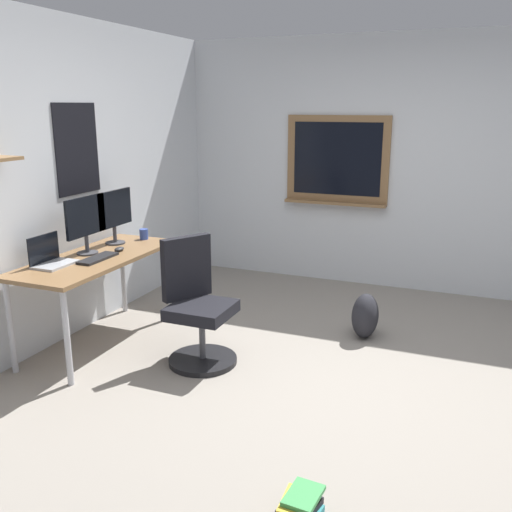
{
  "coord_description": "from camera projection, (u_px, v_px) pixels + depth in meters",
  "views": [
    {
      "loc": [
        -3.52,
        -0.76,
        1.9
      ],
      "look_at": [
        0.1,
        0.72,
        0.85
      ],
      "focal_mm": 39.54,
      "sensor_mm": 36.0,
      "label": 1
    }
  ],
  "objects": [
    {
      "name": "book_stack_on_floor",
      "position": [
        300.0,
        507.0,
        2.66
      ],
      "size": [
        0.25,
        0.2,
        0.13
      ],
      "color": "teal",
      "rests_on": "ground"
    },
    {
      "name": "office_chair",
      "position": [
        197.0,
        310.0,
        4.24
      ],
      "size": [
        0.55,
        0.56,
        0.95
      ],
      "color": "black",
      "rests_on": "ground"
    },
    {
      "name": "wall_back",
      "position": [
        50.0,
        183.0,
        4.47
      ],
      "size": [
        5.0,
        0.3,
        2.6
      ],
      "color": "silver",
      "rests_on": "ground"
    },
    {
      "name": "computer_mouse",
      "position": [
        119.0,
        249.0,
        4.63
      ],
      "size": [
        0.1,
        0.06,
        0.03
      ],
      "primitive_type": "ellipsoid",
      "color": "#262628",
      "rests_on": "desk"
    },
    {
      "name": "backpack",
      "position": [
        365.0,
        316.0,
        4.73
      ],
      "size": [
        0.32,
        0.22,
        0.38
      ],
      "primitive_type": "ellipsoid",
      "color": "#232328",
      "rests_on": "ground"
    },
    {
      "name": "coffee_mug",
      "position": [
        144.0,
        234.0,
        5.04
      ],
      "size": [
        0.08,
        0.08,
        0.09
      ],
      "primitive_type": "cylinder",
      "color": "#334CA5",
      "rests_on": "desk"
    },
    {
      "name": "ground_plane",
      "position": [
        346.0,
        387.0,
        3.92
      ],
      "size": [
        5.2,
        5.2,
        0.0
      ],
      "primitive_type": "plane",
      "color": "gray",
      "rests_on": "ground"
    },
    {
      "name": "monitor_secondary",
      "position": [
        114.0,
        213.0,
        4.81
      ],
      "size": [
        0.46,
        0.17,
        0.46
      ],
      "color": "#38383D",
      "rests_on": "desk"
    },
    {
      "name": "monitor_primary",
      "position": [
        86.0,
        221.0,
        4.48
      ],
      "size": [
        0.46,
        0.17,
        0.46
      ],
      "color": "#38383D",
      "rests_on": "desk"
    },
    {
      "name": "laptop",
      "position": [
        51.0,
        258.0,
        4.22
      ],
      "size": [
        0.31,
        0.21,
        0.23
      ],
      "color": "#ADAFB5",
      "rests_on": "desk"
    },
    {
      "name": "wall_right",
      "position": [
        405.0,
        165.0,
        5.78
      ],
      "size": [
        0.22,
        5.0,
        2.6
      ],
      "color": "silver",
      "rests_on": "ground"
    },
    {
      "name": "keyboard",
      "position": [
        98.0,
        258.0,
        4.38
      ],
      "size": [
        0.37,
        0.13,
        0.02
      ],
      "primitive_type": "cube",
      "color": "black",
      "rests_on": "desk"
    },
    {
      "name": "desk",
      "position": [
        97.0,
        265.0,
        4.5
      ],
      "size": [
        1.5,
        0.63,
        0.74
      ],
      "color": "olive",
      "rests_on": "ground"
    }
  ]
}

